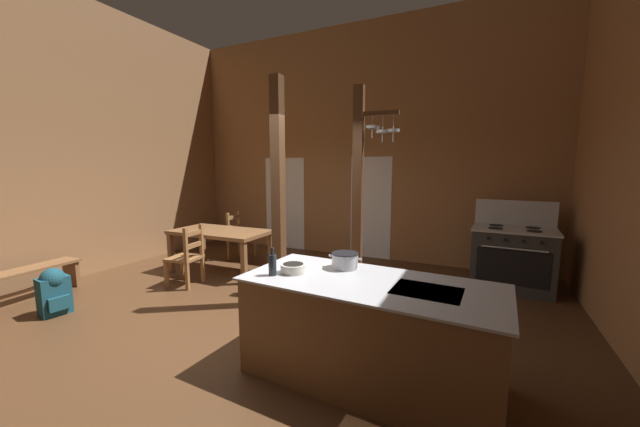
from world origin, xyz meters
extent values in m
cube|color=#4C301C|center=(0.00, 0.00, -0.05)|extent=(8.18, 7.62, 0.10)
cube|color=#93663F|center=(0.00, 3.48, 2.32)|extent=(8.18, 0.14, 4.64)
cube|color=#93663F|center=(-3.76, 0.00, 2.32)|extent=(0.14, 7.62, 4.64)
cube|color=white|center=(-1.66, 3.41, 1.02)|extent=(1.00, 0.01, 2.05)
cube|color=white|center=(0.37, 3.41, 1.02)|extent=(0.84, 0.01, 2.05)
cube|color=brown|center=(1.58, -0.53, 0.43)|extent=(2.14, 1.00, 0.87)
cube|color=#B7BABF|center=(1.58, -0.53, 0.88)|extent=(2.20, 1.06, 0.02)
cube|color=black|center=(2.05, -0.56, 0.88)|extent=(0.54, 0.42, 0.00)
cube|color=black|center=(1.60, -0.10, 0.05)|extent=(1.99, 0.13, 0.10)
cube|color=#303030|center=(2.86, 2.60, 0.45)|extent=(1.14, 0.82, 0.90)
cube|color=black|center=(2.84, 2.22, 0.42)|extent=(0.93, 0.06, 0.52)
cylinder|color=#B7BABF|center=(2.84, 2.19, 0.70)|extent=(0.83, 0.07, 0.02)
cube|color=#B7BABF|center=(2.86, 2.60, 0.92)|extent=(1.18, 0.86, 0.03)
cube|color=#B7BABF|center=(2.88, 2.96, 1.12)|extent=(1.14, 0.10, 0.40)
cylinder|color=black|center=(3.10, 2.43, 0.94)|extent=(0.21, 0.21, 0.01)
cylinder|color=black|center=(2.61, 2.46, 0.94)|extent=(0.21, 0.21, 0.01)
cylinder|color=black|center=(3.12, 2.74, 0.94)|extent=(0.21, 0.21, 0.01)
cylinder|color=black|center=(2.62, 2.77, 0.94)|extent=(0.21, 0.21, 0.01)
cylinder|color=black|center=(3.17, 2.18, 0.82)|extent=(0.05, 0.03, 0.04)
cylinder|color=black|center=(2.95, 2.19, 0.82)|extent=(0.05, 0.03, 0.04)
cylinder|color=black|center=(2.73, 2.21, 0.82)|extent=(0.05, 0.03, 0.04)
cylinder|color=black|center=(2.51, 2.22, 0.82)|extent=(0.05, 0.03, 0.04)
cube|color=brown|center=(0.75, 1.52, 1.49)|extent=(0.15, 0.15, 2.99)
cube|color=brown|center=(0.99, 1.55, 2.59)|extent=(0.64, 0.14, 0.06)
cylinder|color=#B7BABF|center=(0.94, 1.54, 2.50)|extent=(0.01, 0.01, 0.16)
cylinder|color=#B7BABF|center=(0.94, 1.54, 2.40)|extent=(0.21, 0.21, 0.04)
cylinder|color=#B7BABF|center=(0.94, 1.54, 2.32)|extent=(0.02, 0.02, 0.14)
cylinder|color=#B7BABF|center=(1.09, 1.56, 2.47)|extent=(0.01, 0.01, 0.23)
cylinder|color=#B7BABF|center=(1.09, 1.56, 2.34)|extent=(0.20, 0.20, 0.04)
cylinder|color=#B7BABF|center=(1.09, 1.56, 2.26)|extent=(0.02, 0.02, 0.14)
cylinder|color=#B7BABF|center=(1.23, 1.57, 2.47)|extent=(0.01, 0.01, 0.22)
cylinder|color=#B7BABF|center=(1.23, 1.57, 2.34)|extent=(0.19, 0.19, 0.04)
cylinder|color=#B7BABF|center=(1.23, 1.57, 2.26)|extent=(0.02, 0.02, 0.14)
cube|color=brown|center=(-0.01, 0.56, 1.49)|extent=(0.14, 0.14, 2.99)
cube|color=brown|center=(-1.74, 1.36, 0.71)|extent=(1.72, 0.93, 0.06)
cube|color=brown|center=(-2.54, 1.73, 0.34)|extent=(0.08, 0.08, 0.68)
cube|color=brown|center=(-0.96, 1.76, 0.34)|extent=(0.08, 0.08, 0.68)
cube|color=brown|center=(-2.52, 0.95, 0.34)|extent=(0.08, 0.08, 0.68)
cube|color=brown|center=(-0.94, 0.98, 0.34)|extent=(0.08, 0.08, 0.68)
cube|color=olive|center=(-1.76, 0.55, 0.43)|extent=(0.50, 0.50, 0.04)
cube|color=olive|center=(-1.92, 0.34, 0.21)|extent=(0.06, 0.06, 0.41)
cube|color=olive|center=(-1.98, 0.71, 0.21)|extent=(0.06, 0.06, 0.41)
cube|color=olive|center=(-1.54, 0.39, 0.47)|extent=(0.06, 0.06, 0.95)
cube|color=olive|center=(-1.60, 0.77, 0.47)|extent=(0.06, 0.06, 0.95)
cube|color=olive|center=(-1.57, 0.58, 0.84)|extent=(0.09, 0.38, 0.07)
cube|color=olive|center=(-1.57, 0.58, 0.65)|extent=(0.09, 0.38, 0.07)
cube|color=olive|center=(-1.94, 2.20, 0.43)|extent=(0.47, 0.47, 0.04)
cube|color=olive|center=(-1.76, 2.40, 0.21)|extent=(0.05, 0.05, 0.41)
cube|color=olive|center=(-1.73, 2.02, 0.21)|extent=(0.05, 0.05, 0.41)
cube|color=olive|center=(-2.14, 2.37, 0.47)|extent=(0.05, 0.05, 0.95)
cube|color=olive|center=(-2.11, 1.99, 0.47)|extent=(0.05, 0.05, 0.95)
cube|color=olive|center=(-2.13, 2.18, 0.84)|extent=(0.07, 0.38, 0.07)
cube|color=olive|center=(-2.13, 2.18, 0.65)|extent=(0.07, 0.38, 0.07)
cube|color=brown|center=(-3.27, -1.01, 0.42)|extent=(0.49, 1.67, 0.04)
cube|color=brown|center=(-3.33, -0.25, 0.20)|extent=(0.31, 0.08, 0.40)
cube|color=brown|center=(-3.27, -1.01, 0.12)|extent=(0.17, 1.45, 0.06)
cube|color=#194756|center=(-2.39, -0.95, 0.24)|extent=(0.26, 0.35, 0.48)
cube|color=#194756|center=(-2.26, -0.97, 0.17)|extent=(0.09, 0.23, 0.17)
cylinder|color=black|center=(-2.50, -0.84, 0.24)|extent=(0.05, 0.05, 0.38)
cylinder|color=black|center=(-2.53, -1.03, 0.24)|extent=(0.05, 0.05, 0.38)
sphere|color=#194756|center=(-2.39, -0.95, 0.46)|extent=(0.31, 0.31, 0.27)
cylinder|color=#B7BABF|center=(1.25, -0.27, 0.96)|extent=(0.25, 0.25, 0.14)
cylinder|color=black|center=(1.25, -0.27, 1.03)|extent=(0.26, 0.26, 0.01)
cylinder|color=#B7BABF|center=(1.11, -0.27, 0.99)|extent=(0.05, 0.02, 0.02)
cylinder|color=#B7BABF|center=(1.39, -0.27, 0.99)|extent=(0.05, 0.02, 0.02)
cylinder|color=silver|center=(0.87, -0.60, 0.93)|extent=(0.23, 0.23, 0.08)
cylinder|color=black|center=(0.87, -0.60, 0.97)|extent=(0.19, 0.19, 0.00)
cylinder|color=#1E2328|center=(0.75, -0.75, 0.98)|extent=(0.07, 0.07, 0.19)
cylinder|color=#1E2328|center=(0.75, -0.75, 1.10)|extent=(0.03, 0.03, 0.07)
camera|label=1|loc=(2.39, -3.21, 1.84)|focal=19.12mm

